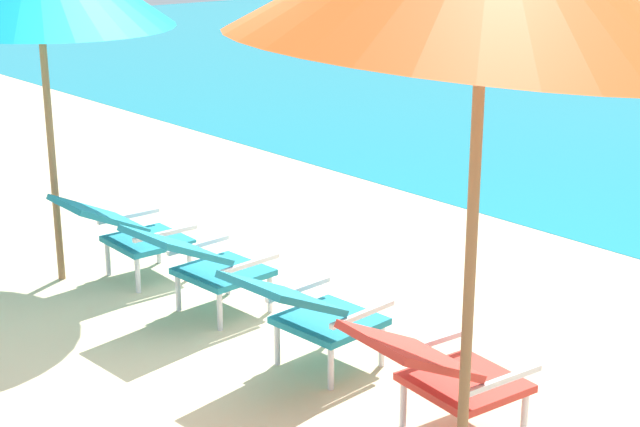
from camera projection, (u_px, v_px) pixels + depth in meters
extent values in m
cube|color=teal|center=(147.00, 240.00, 7.00)|extent=(0.53, 0.51, 0.04)
cube|color=teal|center=(98.00, 214.00, 6.70)|extent=(0.53, 0.53, 0.27)
cylinder|color=silver|center=(158.00, 246.00, 7.34)|extent=(0.04, 0.04, 0.26)
cylinder|color=silver|center=(190.00, 262.00, 7.01)|extent=(0.04, 0.04, 0.26)
cylinder|color=silver|center=(108.00, 258.00, 7.08)|extent=(0.04, 0.04, 0.26)
cylinder|color=silver|center=(138.00, 275.00, 6.76)|extent=(0.04, 0.04, 0.26)
cube|color=silver|center=(129.00, 216.00, 7.16)|extent=(0.04, 0.50, 0.03)
cube|color=silver|center=(165.00, 233.00, 6.77)|extent=(0.04, 0.50, 0.03)
cube|color=teal|center=(223.00, 272.00, 6.40)|extent=(0.55, 0.53, 0.04)
cube|color=teal|center=(176.00, 246.00, 6.07)|extent=(0.55, 0.55, 0.27)
cylinder|color=silver|center=(228.00, 276.00, 6.73)|extent=(0.04, 0.04, 0.26)
cylinder|color=silver|center=(270.00, 294.00, 6.43)|extent=(0.04, 0.04, 0.26)
cylinder|color=silver|center=(178.00, 292.00, 6.45)|extent=(0.04, 0.04, 0.26)
cylinder|color=silver|center=(220.00, 311.00, 6.15)|extent=(0.04, 0.04, 0.26)
cube|color=silver|center=(198.00, 245.00, 6.54)|extent=(0.06, 0.50, 0.03)
cube|color=silver|center=(248.00, 264.00, 6.18)|extent=(0.06, 0.50, 0.03)
cube|color=teal|center=(330.00, 321.00, 5.63)|extent=(0.55, 0.53, 0.04)
cube|color=teal|center=(282.00, 294.00, 5.30)|extent=(0.55, 0.55, 0.27)
cylinder|color=silver|center=(328.00, 323.00, 5.96)|extent=(0.04, 0.04, 0.26)
cylinder|color=silver|center=(382.00, 345.00, 5.66)|extent=(0.04, 0.04, 0.26)
cylinder|color=silver|center=(277.00, 344.00, 5.68)|extent=(0.04, 0.04, 0.26)
cylinder|color=silver|center=(331.00, 368.00, 5.38)|extent=(0.04, 0.04, 0.26)
cube|color=silver|center=(298.00, 289.00, 5.77)|extent=(0.06, 0.50, 0.03)
cube|color=silver|center=(363.00, 314.00, 5.42)|extent=(0.06, 0.50, 0.03)
cube|color=red|center=(464.00, 382.00, 4.89)|extent=(0.57, 0.55, 0.04)
cube|color=red|center=(410.00, 351.00, 4.61)|extent=(0.57, 0.57, 0.27)
cylinder|color=silver|center=(464.00, 382.00, 5.22)|extent=(0.04, 0.04, 0.26)
cylinder|color=silver|center=(524.00, 415.00, 4.88)|extent=(0.04, 0.04, 0.26)
cylinder|color=silver|center=(403.00, 403.00, 4.99)|extent=(0.04, 0.04, 0.26)
cube|color=silver|center=(431.00, 342.00, 5.06)|extent=(0.08, 0.50, 0.03)
cube|color=silver|center=(503.00, 380.00, 4.65)|extent=(0.08, 0.50, 0.03)
cylinder|color=olive|center=(52.00, 154.00, 6.78)|extent=(0.05, 0.05, 1.85)
cylinder|color=olive|center=(469.00, 283.00, 4.18)|extent=(0.05, 0.05, 2.03)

